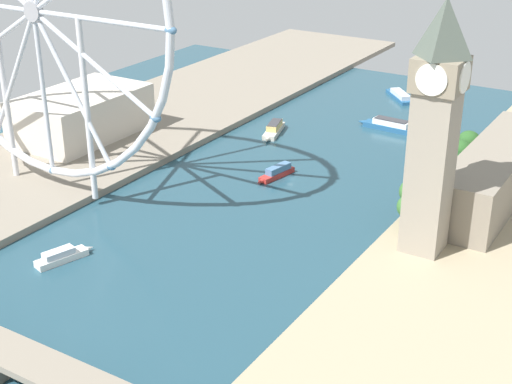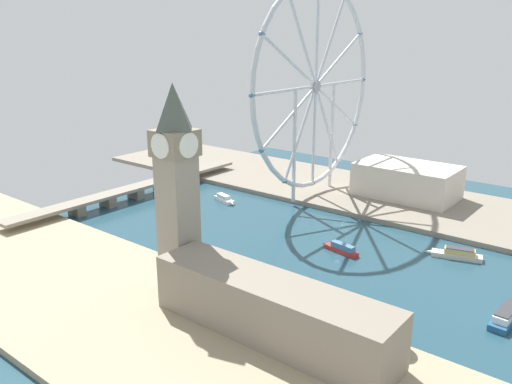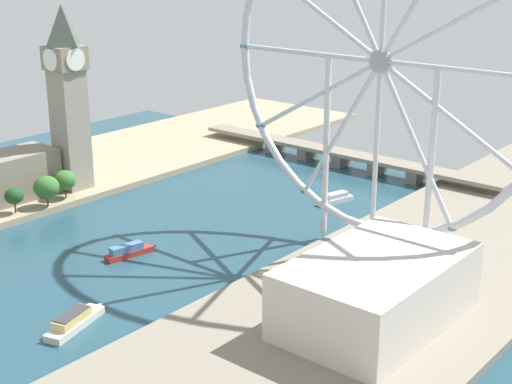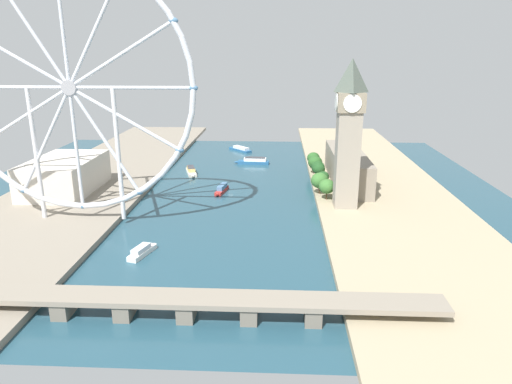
% 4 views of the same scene
% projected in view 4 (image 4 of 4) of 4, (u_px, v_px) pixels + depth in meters
% --- Properties ---
extents(ground_plane, '(373.59, 373.59, 0.00)m').
position_uv_depth(ground_plane, '(231.00, 192.00, 319.31)').
color(ground_plane, '#234756').
extents(riverbank_left, '(90.00, 520.00, 3.00)m').
position_uv_depth(riverbank_left, '(380.00, 192.00, 314.17)').
color(riverbank_left, tan).
rests_on(riverbank_left, ground_plane).
extents(riverbank_right, '(90.00, 520.00, 3.00)m').
position_uv_depth(riverbank_right, '(86.00, 188.00, 323.57)').
color(riverbank_right, gray).
rests_on(riverbank_right, ground_plane).
extents(clock_tower, '(16.50, 16.50, 86.29)m').
position_uv_depth(clock_tower, '(349.00, 132.00, 267.60)').
color(clock_tower, gray).
rests_on(clock_tower, riverbank_left).
extents(parliament_block, '(22.00, 95.46, 21.37)m').
position_uv_depth(parliament_block, '(347.00, 167.00, 330.40)').
color(parliament_block, gray).
rests_on(parliament_block, riverbank_left).
extents(tree_row_embankment, '(14.28, 89.11, 14.07)m').
position_uv_depth(tree_row_embankment, '(319.00, 171.00, 328.81)').
color(tree_row_embankment, '#513823').
rests_on(tree_row_embankment, riverbank_left).
extents(ferris_wheel, '(134.27, 3.20, 138.18)m').
position_uv_depth(ferris_wheel, '(70.00, 88.00, 239.67)').
color(ferris_wheel, silver).
rests_on(ferris_wheel, riverbank_right).
extents(riverside_hall, '(39.35, 63.58, 21.60)m').
position_uv_depth(riverside_hall, '(65.00, 175.00, 308.96)').
color(riverside_hall, beige).
rests_on(riverside_hall, riverbank_right).
extents(river_bridge, '(185.59, 12.55, 8.40)m').
position_uv_depth(river_bridge, '(187.00, 302.00, 167.24)').
color(river_bridge, gray).
rests_on(river_bridge, ground_plane).
extents(tour_boat_0, '(7.77, 22.84, 5.03)m').
position_uv_depth(tour_boat_0, '(222.00, 189.00, 317.57)').
color(tour_boat_0, '#B22D28').
rests_on(tour_boat_0, ground_plane).
extents(tour_boat_1, '(10.16, 21.82, 4.63)m').
position_uv_depth(tour_boat_1, '(143.00, 251.00, 220.14)').
color(tour_boat_1, white).
rests_on(tour_boat_1, ground_plane).
extents(tour_boat_2, '(25.05, 26.89, 4.22)m').
position_uv_depth(tour_boat_2, '(240.00, 149.00, 450.06)').
color(tour_boat_2, '#235684').
rests_on(tour_boat_2, ground_plane).
extents(tour_boat_3, '(31.07, 8.16, 5.89)m').
position_uv_depth(tour_boat_3, '(253.00, 161.00, 397.25)').
color(tour_boat_3, '#235684').
rests_on(tour_boat_3, ground_plane).
extents(tour_boat_4, '(12.75, 28.13, 5.48)m').
position_uv_depth(tour_boat_4, '(191.00, 171.00, 365.26)').
color(tour_boat_4, beige).
rests_on(tour_boat_4, ground_plane).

